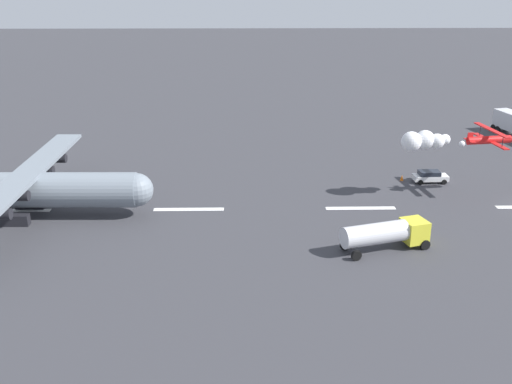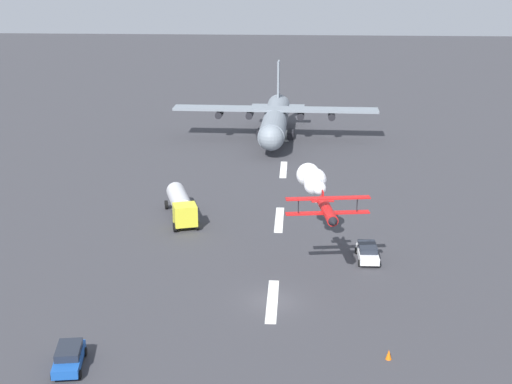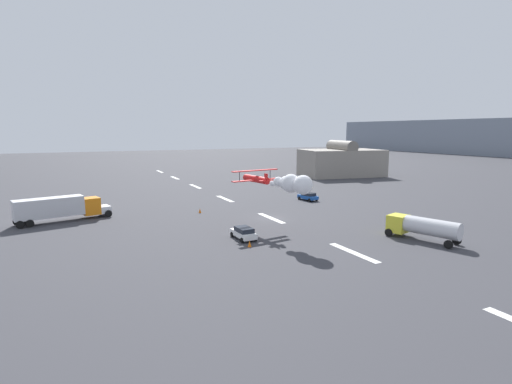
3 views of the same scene
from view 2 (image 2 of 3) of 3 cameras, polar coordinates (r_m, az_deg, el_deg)
The scene contains 12 objects.
ground_plane at distance 60.57m, azimuth 1.32°, elevation -8.72°, with size 440.00×440.00×0.00m, color #38383D.
runway_stripe_4 at distance 60.57m, azimuth 1.32°, elevation -8.72°, with size 8.00×0.90×0.01m, color white.
runway_stripe_5 at distance 78.60m, azimuth 1.87°, elevation -2.23°, with size 8.00×0.90×0.01m, color white.
runway_stripe_6 at distance 97.27m, azimuth 2.22°, elevation 1.81°, with size 8.00×0.90×0.01m, color white.
runway_stripe_7 at distance 116.27m, azimuth 2.45°, elevation 4.54°, with size 8.00×0.90×0.01m, color white.
cargo_transport_plane at distance 112.15m, azimuth 1.52°, elevation 5.78°, with size 25.46×32.29×11.06m.
stunt_biplane_red at distance 67.93m, azimuth 4.71°, elevation 0.64°, with size 14.24×7.31×2.35m.
fuel_tanker_truck at distance 78.65m, azimuth -6.03°, elevation -0.97°, with size 9.07×5.09×2.90m.
followme_car_yellow at distance 68.90m, azimuth 8.92°, elevation -4.75°, with size 4.40×2.11×1.52m.
airport_staff_sedan at distance 52.92m, azimuth -14.75°, elevation -12.64°, with size 4.46×2.56×1.52m.
traffic_cone_near at distance 53.23m, azimuth 10.58°, elevation -12.67°, with size 0.44×0.44×0.75m, color orange.
traffic_cone_far at distance 72.26m, azimuth 9.25°, elevation -4.03°, with size 0.44×0.44×0.75m, color orange.
Camera 2 is at (-53.98, -1.90, 27.40)m, focal length 49.95 mm.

